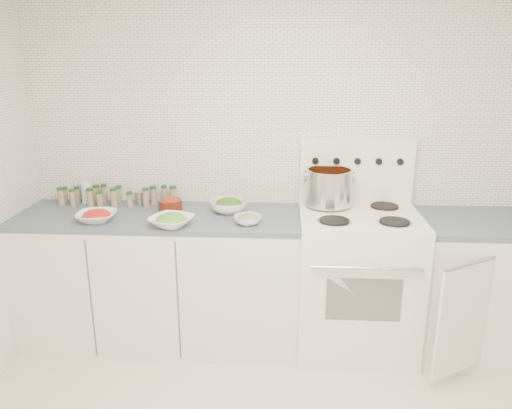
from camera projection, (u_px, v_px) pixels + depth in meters
name	position (u px, v px, depth m)	size (l,w,h in m)	color
room_walls	(286.00, 151.00, 1.88)	(3.54, 3.04, 2.52)	white
counter_left	(162.00, 278.00, 3.38)	(1.85, 0.62, 0.90)	white
stove	(356.00, 276.00, 3.29)	(0.76, 0.70, 1.36)	white
counter_right	(482.00, 286.00, 3.26)	(0.89, 0.83, 0.90)	white
stock_pot	(329.00, 185.00, 3.28)	(0.33, 0.31, 0.24)	silver
bowl_tomato	(96.00, 216.00, 3.12)	(0.26, 0.26, 0.08)	white
bowl_snowpea	(171.00, 221.00, 3.02)	(0.33, 0.33, 0.08)	white
bowl_broccoli	(229.00, 205.00, 3.29)	(0.30, 0.30, 0.10)	white
bowl_zucchini	(248.00, 219.00, 3.07)	(0.21, 0.21, 0.07)	white
bowl_pepper	(170.00, 204.00, 3.31)	(0.16, 0.16, 0.10)	#551D0E
salt_canister	(87.00, 193.00, 3.50)	(0.07, 0.07, 0.14)	white
tin_can	(140.00, 198.00, 3.46)	(0.07, 0.07, 0.09)	#9F9486
spice_cluster	(114.00, 196.00, 3.45)	(0.82, 0.16, 0.14)	gray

